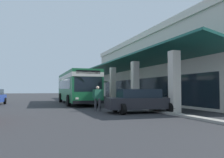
# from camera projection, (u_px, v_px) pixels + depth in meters

# --- Properties ---
(ground) EXTENTS (120.00, 120.00, 0.00)m
(ground) POSITION_uv_depth(u_px,v_px,m) (132.00, 101.00, 27.60)
(ground) COLOR #2D2D30
(curb_strip) EXTENTS (33.46, 0.50, 0.12)m
(curb_strip) POSITION_uv_depth(u_px,v_px,m) (108.00, 102.00, 23.98)
(curb_strip) COLOR #9E998E
(curb_strip) RESTS_ON ground
(plaza_building) EXTENTS (28.19, 15.89, 7.50)m
(plaza_building) POSITION_uv_depth(u_px,v_px,m) (184.00, 70.00, 27.35)
(plaza_building) COLOR beige
(plaza_building) RESTS_ON ground
(transit_bus) EXTENTS (11.25, 2.96, 3.34)m
(transit_bus) POSITION_uv_depth(u_px,v_px,m) (77.00, 85.00, 23.10)
(transit_bus) COLOR #196638
(transit_bus) RESTS_ON ground
(parked_sedan_charcoal) EXTENTS (2.72, 4.55, 1.47)m
(parked_sedan_charcoal) POSITION_uv_depth(u_px,v_px,m) (141.00, 101.00, 14.12)
(parked_sedan_charcoal) COLOR #232328
(parked_sedan_charcoal) RESTS_ON ground
(pedestrian) EXTENTS (0.40, 0.68, 1.67)m
(pedestrian) POSITION_uv_depth(u_px,v_px,m) (98.00, 97.00, 15.16)
(pedestrian) COLOR #38383D
(pedestrian) RESTS_ON ground
(potted_palm) EXTENTS (1.73, 1.65, 2.70)m
(potted_palm) POSITION_uv_depth(u_px,v_px,m) (102.00, 95.00, 30.50)
(potted_palm) COLOR #4C4742
(potted_palm) RESTS_ON ground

